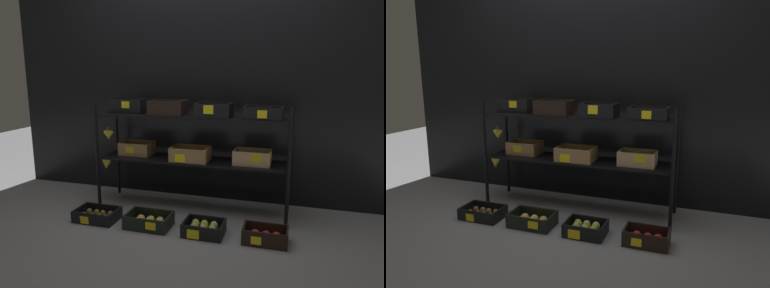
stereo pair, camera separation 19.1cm
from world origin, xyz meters
TOP-DOWN VIEW (x-y plane):
  - ground_plane at (0.00, 0.00)m, footprint 10.00×10.00m
  - storefront_wall at (0.00, 0.40)m, footprint 4.15×0.12m
  - display_rack at (0.00, -0.01)m, footprint 1.88×0.43m
  - crate_ground_kiwi at (-0.72, -0.50)m, footprint 0.37×0.25m
  - crate_ground_apple_gold at (-0.23, -0.50)m, footprint 0.38×0.25m
  - crate_ground_pear at (0.25, -0.50)m, footprint 0.32×0.25m
  - crate_ground_apple_red at (0.73, -0.50)m, footprint 0.34×0.21m

SIDE VIEW (x-z plane):
  - ground_plane at x=0.00m, z-range 0.00..0.00m
  - crate_ground_kiwi at x=-0.72m, z-range -0.01..0.09m
  - crate_ground_apple_gold at x=-0.23m, z-range -0.01..0.10m
  - crate_ground_apple_red at x=0.73m, z-range -0.01..0.11m
  - crate_ground_pear at x=0.25m, z-range -0.01..0.11m
  - display_rack at x=0.00m, z-range 0.19..1.22m
  - storefront_wall at x=0.00m, z-range 0.00..2.16m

